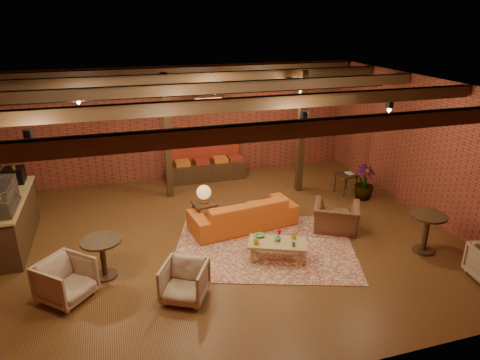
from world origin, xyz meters
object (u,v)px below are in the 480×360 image
object	(u,v)px
coffee_table	(277,244)
armchair_right	(337,213)
round_table_right	(427,227)
side_table_book	(346,175)
round_table_left	(102,252)
armchair_a	(65,278)
armchair_b	(185,280)
plant_tall	(368,149)
side_table_lamp	(204,196)
sofa	(243,213)

from	to	relation	value
coffee_table	armchair_right	xyz separation A→B (m)	(1.70, 0.74, 0.08)
round_table_right	side_table_book	bearing A→B (deg)	89.90
round_table_left	armchair_a	distance (m)	0.79
armchair_a	armchair_right	xyz separation A→B (m)	(5.53, 0.89, 0.03)
armchair_b	plant_tall	bearing A→B (deg)	56.78
side_table_book	coffee_table	bearing A→B (deg)	-139.13
coffee_table	side_table_book	distance (m)	3.93
armchair_a	round_table_right	size ratio (longest dim) A/B	0.96
round_table_left	side_table_lamp	bearing A→B (deg)	32.60
armchair_right	armchair_b	bearing A→B (deg)	52.19
side_table_book	armchair_right	bearing A→B (deg)	-124.89
armchair_b	plant_tall	xyz separation A→B (m)	(5.16, 2.82, 0.98)
sofa	round_table_left	distance (m)	3.21
armchair_right	round_table_right	size ratio (longest dim) A/B	1.17
coffee_table	armchair_b	distance (m)	2.06
round_table_left	side_table_book	xyz separation A→B (m)	(6.20, 2.22, -0.01)
armchair_b	plant_tall	world-z (taller)	plant_tall
coffee_table	armchair_b	size ratio (longest dim) A/B	1.71
round_table_left	armchair_a	xyz separation A→B (m)	(-0.60, -0.50, -0.12)
round_table_left	armchair_right	distance (m)	4.94
round_table_left	armchair_b	bearing A→B (deg)	-39.42
sofa	plant_tall	world-z (taller)	plant_tall
round_table_left	plant_tall	size ratio (longest dim) A/B	0.28
round_table_left	armchair_b	size ratio (longest dim) A/B	1.05
round_table_left	sofa	bearing A→B (deg)	20.75
sofa	side_table_book	xyz separation A→B (m)	(3.20, 1.08, 0.16)
sofa	side_table_book	size ratio (longest dim) A/B	4.18
side_table_book	plant_tall	size ratio (longest dim) A/B	0.21
coffee_table	armchair_right	size ratio (longest dim) A/B	1.28
round_table_left	plant_tall	distance (m)	6.74
side_table_lamp	armchair_b	xyz separation A→B (m)	(-0.87, -2.46, -0.40)
armchair_b	armchair_right	size ratio (longest dim) A/B	0.75
armchair_right	plant_tall	distance (m)	2.25
armchair_right	round_table_right	bearing A→B (deg)	163.86
sofa	round_table_right	world-z (taller)	round_table_right
side_table_book	round_table_left	bearing A→B (deg)	-160.32
sofa	round_table_left	bearing A→B (deg)	12.86
round_table_left	armchair_a	bearing A→B (deg)	-140.31
armchair_a	plant_tall	xyz separation A→B (m)	(7.06, 2.25, 0.95)
coffee_table	plant_tall	size ratio (longest dim) A/B	0.46
sofa	side_table_lamp	distance (m)	0.96
sofa	round_table_right	size ratio (longest dim) A/B	2.87
coffee_table	side_table_book	world-z (taller)	coffee_table
armchair_b	armchair_a	bearing A→B (deg)	-168.49
coffee_table	round_table_right	xyz separation A→B (m)	(2.96, -0.58, 0.21)
armchair_a	side_table_book	xyz separation A→B (m)	(6.80, 2.72, 0.11)
round_table_right	plant_tall	distance (m)	2.81
armchair_b	side_table_lamp	bearing A→B (deg)	98.56
side_table_lamp	armchair_a	xyz separation A→B (m)	(-2.78, -1.89, -0.37)
armchair_a	armchair_right	distance (m)	5.60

